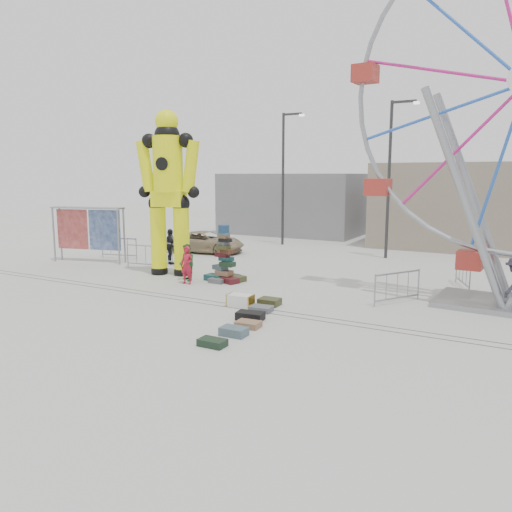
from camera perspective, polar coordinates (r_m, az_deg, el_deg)
The scene contains 26 objects.
ground at distance 16.63m, azimuth -7.27°, elevation -5.87°, with size 90.00×90.00×0.00m, color #9E9E99.
track_line_near at distance 17.10m, azimuth -6.08°, elevation -5.41°, with size 40.00×0.04×0.01m, color #47443F.
track_line_far at distance 17.42m, azimuth -5.32°, elevation -5.12°, with size 40.00×0.04×0.01m, color #47443F.
building_right at distance 33.07m, azimuth 24.59°, elevation 5.28°, with size 12.00×8.00×5.00m, color gray.
building_left at distance 38.28m, azimuth 4.96°, elevation 6.06°, with size 10.00×8.00×4.40m, color gray.
lamp_post_right at distance 26.71m, azimuth 15.17°, elevation 9.29°, with size 1.41×0.25×8.00m.
lamp_post_left at distance 30.99m, azimuth 3.26°, elevation 9.55°, with size 1.41×0.25×8.00m.
suitcase_tower at distance 20.47m, azimuth -3.61°, elevation -1.09°, with size 1.70×1.44×2.32m.
crash_test_dummy at distance 21.76m, azimuth -9.96°, elevation 7.78°, with size 2.87×1.26×7.23m.
banner_scaffold at distance 26.11m, azimuth -18.66°, elevation 3.83°, with size 3.84×1.55×2.75m.
steamer_trunk at distance 16.64m, azimuth -1.80°, elevation -5.10°, with size 0.84×0.49×0.39m, color silver.
row_case_0 at distance 16.78m, azimuth 1.56°, elevation -5.24°, with size 0.70×0.54×0.23m, color #3C3F1F.
row_case_1 at distance 16.02m, azimuth 0.60°, elevation -6.05°, with size 0.71×0.50×0.18m, color #5B5F63.
row_case_2 at distance 15.12m, azimuth -0.66°, elevation -6.85°, with size 0.82×0.49×0.25m, color black.
row_case_3 at distance 14.41m, azimuth -0.89°, elevation -7.81°, with size 0.69×0.48×0.18m, color #906849.
row_case_4 at distance 13.71m, azimuth -2.56°, elevation -8.60°, with size 0.73×0.47×0.24m, color #496169.
row_case_5 at distance 12.94m, azimuth -5.01°, elevation -9.83°, with size 0.71×0.44×0.19m, color #1A2F1D.
barricade_dummy_a at distance 26.98m, azimuth -15.37°, elevation 0.90°, with size 2.00×0.10×1.10m, color gray, non-canonical shape.
barricade_dummy_b at distance 23.87m, azimuth -12.50°, elevation -0.04°, with size 2.00×0.10×1.10m, color gray, non-canonical shape.
barricade_dummy_c at distance 24.32m, azimuth -9.55°, elevation 0.22°, with size 2.00×0.10×1.10m, color gray, non-canonical shape.
barricade_wheel_front at distance 17.59m, azimuth 15.84°, elevation -3.47°, with size 2.00×0.10×1.10m, color gray, non-canonical shape.
barricade_wheel_back at distance 20.99m, azimuth 22.57°, elevation -1.80°, with size 2.00×0.10×1.10m, color gray, non-canonical shape.
pedestrian_red at distance 20.06m, azimuth -7.91°, elevation -1.04°, with size 0.56×0.36×1.52m, color #A6172A.
pedestrian_green at distance 20.66m, azimuth -7.91°, elevation -0.74°, with size 0.74×0.58×1.52m, color #196425.
pedestrian_black at distance 24.61m, azimuth -9.75°, elevation 1.07°, with size 1.02×0.42×1.73m, color black.
parked_suv at distance 28.11m, azimuth -5.74°, elevation 1.61°, with size 1.99×4.31×1.20m, color #978362.
Camera 1 is at (9.53, -12.93, 4.32)m, focal length 35.00 mm.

